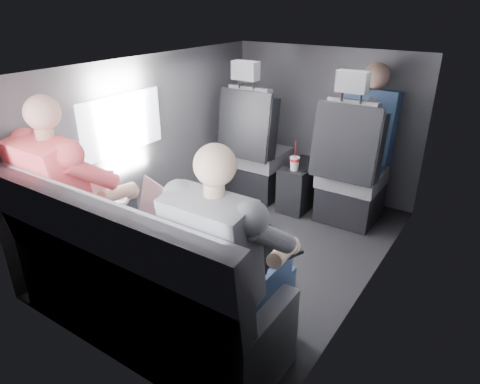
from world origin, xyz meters
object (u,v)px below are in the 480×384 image
Objects in this scene: passenger_front_right at (370,128)px; laptop_black at (259,242)px; front_seat_left at (256,156)px; soda_cup at (295,163)px; front_seat_right at (350,177)px; passenger_rear_right at (231,260)px; rear_bench at (141,288)px; passenger_rear_left at (75,198)px; center_console at (300,185)px; laptop_white at (104,192)px; laptop_silver at (173,218)px.

laptop_black is at bearing -87.72° from passenger_front_right.
front_seat_left is 0.47m from soda_cup.
front_seat_right is 0.44m from passenger_front_right.
passenger_front_right reaches higher than passenger_rear_right.
rear_bench is at bearing -90.10° from soda_cup.
front_seat_left is 4.97× the size of soda_cup.
passenger_rear_right is at bearing 10.19° from rear_bench.
center_console is at bearing 72.20° from passenger_rear_left.
center_console is 1.88× the size of soda_cup.
laptop_white reaches higher than soda_cup.
laptop_silver is at bearing -3.19° from laptop_white.
passenger_front_right reaches higher than front_seat_left.
front_seat_left is at bearing 122.20° from laptop_black.
laptop_black is at bearing 28.35° from rear_bench.
laptop_black is at bearing -71.22° from center_console.
rear_bench reaches higher than laptop_white.
front_seat_left is 1.91m from laptop_black.
passenger_rear_right is at bearing -87.46° from front_seat_right.
passenger_rear_right is 1.44× the size of passenger_front_right.
rear_bench reaches higher than laptop_black.
front_seat_left reaches higher than center_console.
passenger_rear_right is (0.53, -1.69, 0.16)m from soda_cup.
rear_bench is 1.31× the size of passenger_rear_right.
passenger_front_right is at bearing 61.11° from laptop_white.
soda_cup is (0.00, -0.15, 0.26)m from center_console.
rear_bench is at bearing -9.04° from passenger_rear_left.
passenger_rear_left is at bearing -101.40° from laptop_white.
laptop_black is (0.56, -1.64, 0.43)m from center_console.
passenger_rear_left reaches higher than front_seat_right.
front_seat_right is 1.73m from laptop_silver.
front_seat_right is at bearing 92.54° from passenger_rear_right.
laptop_silver is at bearing -73.26° from front_seat_left.
laptop_silver reaches higher than center_console.
rear_bench is 0.71m from laptop_black.
front_seat_left is at bearing 180.00° from front_seat_right.
laptop_black is 0.33× the size of passenger_rear_right.
rear_bench is 6.28× the size of soda_cup.
front_seat_right is 0.79× the size of rear_bench.
center_console is 1.27× the size of laptop_white.
front_seat_right is 1.82m from passenger_rear_right.
passenger_rear_left is (-0.59, 0.09, 0.34)m from rear_bench.
soda_cup is (0.45, -0.11, 0.06)m from front_seat_left.
center_console is 1.02× the size of laptop_silver.
rear_bench is (0.45, -1.90, -0.09)m from front_seat_left.
laptop_silver is (0.05, 0.24, 0.33)m from rear_bench.
soda_cup is at bearing 70.62° from passenger_rear_left.
laptop_white is at bearing -108.46° from center_console.
passenger_front_right is (-0.07, 1.86, 0.12)m from laptop_black.
front_seat_left is 1.49× the size of passenger_front_right.
front_seat_left is 1.65m from laptop_white.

